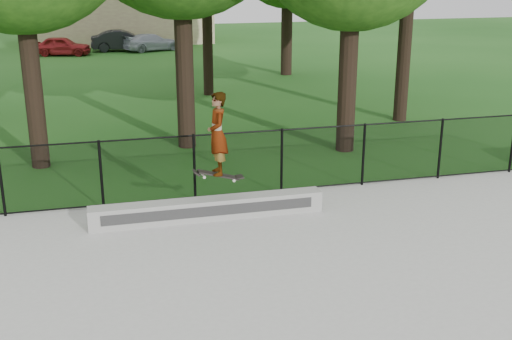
{
  "coord_description": "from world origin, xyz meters",
  "views": [
    {
      "loc": [
        -4.0,
        -7.44,
        5.07
      ],
      "look_at": [
        -1.04,
        4.2,
        1.2
      ],
      "focal_mm": 45.0,
      "sensor_mm": 36.0,
      "label": 1
    }
  ],
  "objects_px": {
    "car_c": "(152,42)",
    "car_a": "(62,46)",
    "skater_airborne": "(217,135)",
    "car_b": "(123,41)",
    "grind_ledge": "(208,209)"
  },
  "relations": [
    {
      "from": "car_a",
      "to": "car_c",
      "type": "distance_m",
      "value": 5.31
    },
    {
      "from": "car_a",
      "to": "car_b",
      "type": "xyz_separation_m",
      "value": [
        3.52,
        1.24,
        0.08
      ]
    },
    {
      "from": "car_a",
      "to": "car_b",
      "type": "relative_size",
      "value": 0.93
    },
    {
      "from": "grind_ledge",
      "to": "car_b",
      "type": "height_order",
      "value": "car_b"
    },
    {
      "from": "car_b",
      "to": "skater_airborne",
      "type": "distance_m",
      "value": 28.36
    },
    {
      "from": "car_c",
      "to": "skater_airborne",
      "type": "distance_m",
      "value": 27.96
    },
    {
      "from": "car_b",
      "to": "skater_airborne",
      "type": "relative_size",
      "value": 1.86
    },
    {
      "from": "car_a",
      "to": "car_c",
      "type": "xyz_separation_m",
      "value": [
        5.24,
        0.8,
        -0.03
      ]
    },
    {
      "from": "car_b",
      "to": "car_c",
      "type": "relative_size",
      "value": 1.05
    },
    {
      "from": "grind_ledge",
      "to": "skater_airborne",
      "type": "xyz_separation_m",
      "value": [
        0.2,
        -0.14,
        1.58
      ]
    },
    {
      "from": "car_a",
      "to": "skater_airborne",
      "type": "height_order",
      "value": "skater_airborne"
    },
    {
      "from": "grind_ledge",
      "to": "car_c",
      "type": "relative_size",
      "value": 1.47
    },
    {
      "from": "car_c",
      "to": "car_a",
      "type": "bearing_deg",
      "value": 78.44
    },
    {
      "from": "car_b",
      "to": "car_a",
      "type": "bearing_deg",
      "value": 110.11
    },
    {
      "from": "car_c",
      "to": "skater_airborne",
      "type": "relative_size",
      "value": 1.77
    }
  ]
}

